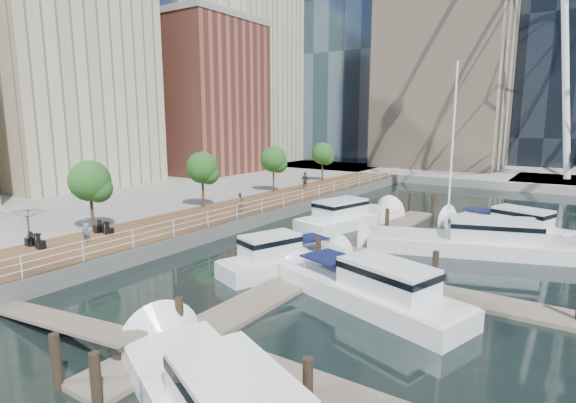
% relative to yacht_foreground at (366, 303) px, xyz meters
% --- Properties ---
extents(ground, '(520.00, 520.00, 0.00)m').
position_rel_yacht_foreground_xyz_m(ground, '(-7.05, -5.25, 0.00)').
color(ground, black).
rests_on(ground, ground).
extents(boardwalk, '(6.00, 60.00, 1.00)m').
position_rel_yacht_foreground_xyz_m(boardwalk, '(-16.05, 9.75, 0.50)').
color(boardwalk, brown).
rests_on(boardwalk, ground).
extents(seawall, '(0.25, 60.00, 1.00)m').
position_rel_yacht_foreground_xyz_m(seawall, '(-13.05, 9.75, 0.50)').
color(seawall, '#595954').
rests_on(seawall, ground).
extents(land_inland, '(48.00, 90.00, 1.00)m').
position_rel_yacht_foreground_xyz_m(land_inland, '(-43.05, 9.75, 0.50)').
color(land_inland, gray).
rests_on(land_inland, ground).
extents(land_far, '(200.00, 114.00, 1.00)m').
position_rel_yacht_foreground_xyz_m(land_far, '(-7.05, 96.75, 0.50)').
color(land_far, gray).
rests_on(land_far, ground).
extents(railing, '(0.10, 60.00, 1.05)m').
position_rel_yacht_foreground_xyz_m(railing, '(-13.15, 9.75, 1.52)').
color(railing, white).
rests_on(railing, boardwalk).
extents(floating_docks, '(16.00, 34.00, 2.60)m').
position_rel_yacht_foreground_xyz_m(floating_docks, '(0.92, 4.73, 0.49)').
color(floating_docks, '#6D6051').
rests_on(floating_docks, ground).
extents(midrise_condos, '(19.00, 67.00, 28.00)m').
position_rel_yacht_foreground_xyz_m(midrise_condos, '(-40.62, 21.57, 13.42)').
color(midrise_condos, '#BCAD8E').
rests_on(midrise_condos, ground).
extents(street_trees, '(2.60, 42.60, 4.60)m').
position_rel_yacht_foreground_xyz_m(street_trees, '(-18.45, 8.75, 4.29)').
color(street_trees, '#3F2B1C').
rests_on(street_trees, ground).
extents(cafe_tables, '(2.50, 13.70, 0.74)m').
position_rel_yacht_foreground_xyz_m(cafe_tables, '(-17.45, -7.25, 1.37)').
color(cafe_tables, black).
rests_on(cafe_tables, ground).
extents(yacht_foreground, '(10.75, 5.83, 2.15)m').
position_rel_yacht_foreground_xyz_m(yacht_foreground, '(0.00, 0.00, 0.00)').
color(yacht_foreground, white).
rests_on(yacht_foreground, ground).
extents(pedestrian_near, '(0.66, 0.57, 1.52)m').
position_rel_yacht_foreground_xyz_m(pedestrian_near, '(-16.21, -3.12, 1.76)').
color(pedestrian_near, '#535C6F').
rests_on(pedestrian_near, boardwalk).
extents(pedestrian_mid, '(0.89, 0.94, 1.53)m').
position_rel_yacht_foreground_xyz_m(pedestrian_mid, '(-14.76, 9.00, 1.76)').
color(pedestrian_mid, '#7D6356').
rests_on(pedestrian_mid, boardwalk).
extents(pedestrian_far, '(1.17, 0.67, 1.88)m').
position_rel_yacht_foreground_xyz_m(pedestrian_far, '(-16.43, 21.57, 1.94)').
color(pedestrian_far, '#32373E').
rests_on(pedestrian_far, boardwalk).
extents(moored_yachts, '(25.28, 32.57, 11.50)m').
position_rel_yacht_foreground_xyz_m(moored_yachts, '(1.48, 9.10, 0.00)').
color(moored_yachts, silver).
rests_on(moored_yachts, ground).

